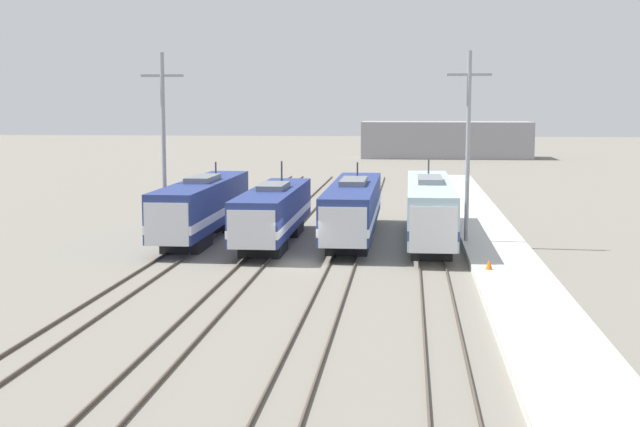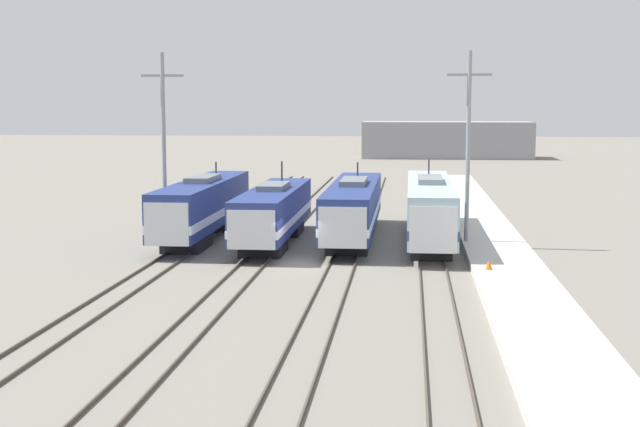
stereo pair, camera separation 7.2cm
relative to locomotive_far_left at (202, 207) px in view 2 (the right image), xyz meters
The scene contains 14 objects.
ground_plane 11.66m from the locomotive_far_left, 48.50° to the right, with size 400.00×400.00×0.00m, color slate.
rail_pair_far_left 8.83m from the locomotive_far_left, 90.00° to the right, with size 1.50×120.00×0.15m.
rail_pair_center_left 10.18m from the locomotive_far_left, 59.47° to the right, with size 1.51×120.00×0.15m.
rail_pair_center_right 13.43m from the locomotive_far_left, 40.29° to the right, with size 1.51×120.00×0.15m.
rail_pair_far_right 17.56m from the locomotive_far_left, 29.47° to the right, with size 1.50×120.00×0.15m.
locomotive_far_left is the anchor object (origin of this frame).
locomotive_center_left 5.31m from the locomotive_far_left, 17.71° to the right, with size 3.02×16.89×5.14m.
locomotive_center_right 10.14m from the locomotive_far_left, ahead, with size 3.03×19.88×4.90m.
locomotive_far_right 15.18m from the locomotive_far_left, ahead, with size 2.88×19.92×5.21m.
catenary_tower_left 5.02m from the locomotive_far_left, 145.48° to the right, with size 2.77×0.28×12.35m.
catenary_tower_right 18.07m from the locomotive_far_left, ahead, with size 2.77×0.28×12.35m.
platform 21.14m from the locomotive_far_left, 24.04° to the right, with size 4.00×120.00×0.41m.
traffic_cone 21.40m from the locomotive_far_left, 32.22° to the right, with size 0.38×0.38×0.54m.
depot_building 95.17m from the locomotive_far_left, 77.92° to the left, with size 28.04×10.04×6.06m.
Camera 2 is at (6.28, -49.58, 9.09)m, focal length 50.00 mm.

